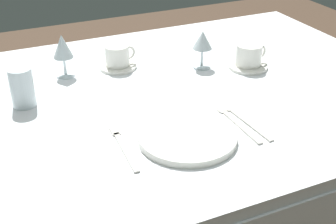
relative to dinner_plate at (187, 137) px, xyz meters
name	(u,v)px	position (x,y,z in m)	size (l,w,h in m)	color
dining_table	(139,121)	(-0.03, 0.27, -0.09)	(1.80, 1.11, 0.74)	white
dinner_plate	(187,137)	(0.00, 0.00, 0.00)	(0.25, 0.25, 0.02)	white
fork_outer	(123,146)	(-0.16, 0.04, -0.01)	(0.03, 0.21, 0.00)	beige
spoon_soup	(233,120)	(0.16, 0.04, -0.01)	(0.03, 0.21, 0.01)	beige
spoon_dessert	(241,118)	(0.18, 0.04, -0.01)	(0.03, 0.22, 0.01)	beige
saucer_left	(248,66)	(0.39, 0.32, 0.00)	(0.14, 0.14, 0.01)	white
coffee_cup_left	(249,55)	(0.39, 0.32, 0.04)	(0.11, 0.09, 0.07)	white
saucer_right	(118,67)	(-0.01, 0.50, 0.00)	(0.13, 0.13, 0.01)	white
coffee_cup_right	(118,55)	(-0.01, 0.50, 0.04)	(0.11, 0.08, 0.07)	white
wine_glass_centre	(63,48)	(-0.19, 0.51, 0.09)	(0.06, 0.06, 0.14)	silver
wine_glass_left	(202,42)	(0.25, 0.39, 0.08)	(0.07, 0.07, 0.13)	silver
drink_tumbler	(22,90)	(-0.35, 0.36, 0.04)	(0.07, 0.07, 0.12)	silver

